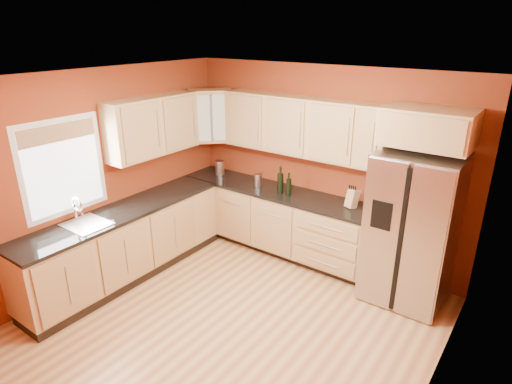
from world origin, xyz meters
TOP-DOWN VIEW (x-y plane):
  - floor at (0.00, 0.00)m, footprint 4.00×4.00m
  - ceiling at (0.00, 0.00)m, footprint 4.00×4.00m
  - wall_back at (0.00, 2.00)m, footprint 4.00×0.04m
  - wall_front at (0.00, -2.00)m, footprint 4.00×0.04m
  - wall_left at (-2.00, 0.00)m, footprint 0.04×4.00m
  - wall_right at (2.00, 0.00)m, footprint 0.04×4.00m
  - base_cabinets_back at (-0.55, 1.70)m, footprint 2.90×0.60m
  - base_cabinets_left at (-1.70, 0.00)m, footprint 0.60×2.80m
  - countertop_back at (-0.55, 1.69)m, footprint 2.90×0.62m
  - countertop_left at (-1.69, 0.00)m, footprint 0.62×2.80m
  - upper_cabinets_back at (-0.25, 1.83)m, footprint 2.30×0.33m
  - upper_cabinets_left at (-1.83, 0.72)m, footprint 0.33×1.35m
  - corner_upper_cabinet at (-1.67, 1.67)m, footprint 0.67×0.67m
  - over_fridge_cabinet at (1.35, 1.70)m, footprint 0.92×0.60m
  - refrigerator at (1.35, 1.62)m, footprint 0.90×0.75m
  - window at (-1.98, -0.50)m, footprint 0.03×0.90m
  - sink_faucet at (-1.69, -0.50)m, footprint 0.50×0.42m
  - canister_left at (-0.82, 1.67)m, footprint 0.13×0.13m
  - canister_right at (-1.59, 1.75)m, footprint 0.14×0.14m
  - wine_bottle_a at (-0.44, 1.65)m, footprint 0.10×0.10m
  - wine_bottle_b at (-0.29, 1.62)m, footprint 0.09×0.09m
  - knife_block at (0.57, 1.74)m, footprint 0.15×0.15m
  - soap_dispenser at (0.80, 1.65)m, footprint 0.09×0.09m

SIDE VIEW (x-z plane):
  - floor at x=0.00m, z-range 0.00..0.00m
  - base_cabinets_back at x=-0.55m, z-range 0.00..0.88m
  - base_cabinets_left at x=-1.70m, z-range 0.00..0.88m
  - refrigerator at x=1.35m, z-range 0.00..1.78m
  - countertop_back at x=-0.55m, z-range 0.88..0.92m
  - countertop_left at x=-1.69m, z-range 0.88..0.92m
  - canister_left at x=-0.82m, z-range 0.92..1.10m
  - soap_dispenser at x=0.80m, z-range 0.92..1.13m
  - canister_right at x=-1.59m, z-range 0.92..1.14m
  - knife_block at x=0.57m, z-range 0.92..1.16m
  - sink_faucet at x=-1.69m, z-range 0.92..1.22m
  - wine_bottle_b at x=-0.29m, z-range 0.92..1.23m
  - wine_bottle_a at x=-0.44m, z-range 0.92..1.29m
  - wall_back at x=0.00m, z-range 0.00..2.60m
  - wall_front at x=0.00m, z-range 0.00..2.60m
  - wall_left at x=-2.00m, z-range 0.00..2.60m
  - wall_right at x=2.00m, z-range 0.00..2.60m
  - window at x=-1.98m, z-range 1.05..2.05m
  - upper_cabinets_back at x=-0.25m, z-range 1.45..2.20m
  - upper_cabinets_left at x=-1.83m, z-range 1.45..2.20m
  - corner_upper_cabinet at x=-1.67m, z-range 1.45..2.20m
  - over_fridge_cabinet at x=1.35m, z-range 1.85..2.25m
  - ceiling at x=0.00m, z-range 2.60..2.60m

